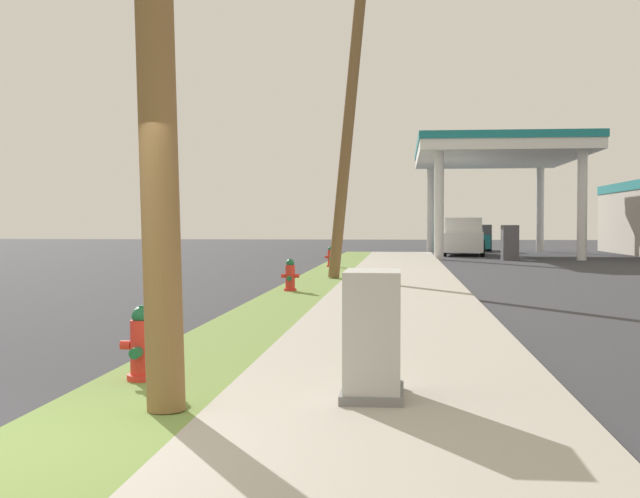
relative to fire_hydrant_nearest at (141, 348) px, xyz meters
name	(u,v)px	position (x,y,z in m)	size (l,w,h in m)	color
grass_verge	(48,465)	(0.22, -2.67, -0.39)	(1.40, 80.00, 0.12)	olive
sidewalk_slab	(392,476)	(2.52, -2.67, -0.39)	(3.20, 80.00, 0.12)	#A8A093
fire_hydrant_nearest	(141,348)	(0.00, 0.00, 0.00)	(0.42, 0.38, 0.74)	red
fire_hydrant_second	(290,277)	(0.00, 10.89, 0.00)	(0.42, 0.38, 0.74)	red
fire_hydrant_third	(331,258)	(0.01, 21.55, 0.00)	(0.42, 0.37, 0.74)	red
utility_pole_midground	(350,110)	(1.08, 15.51, 4.46)	(1.77, 0.59, 9.41)	brown
utility_cabinet	(373,338)	(2.32, -0.56, 0.20)	(0.56, 0.84, 1.14)	slate
car_teal_by_near_pump	(471,239)	(6.78, 43.11, 0.28)	(1.98, 4.52, 1.57)	#197075
truck_white_at_forecourt	(464,238)	(5.83, 36.17, 0.47)	(2.59, 5.56, 1.97)	white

